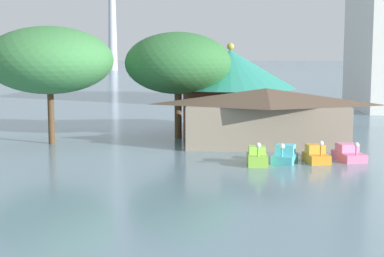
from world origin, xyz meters
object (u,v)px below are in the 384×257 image
(boathouse, at_px, (266,116))
(shoreline_tree_mid, at_px, (178,63))
(green_roof_pavilion, at_px, (230,85))
(shoreline_tree_tall_left, at_px, (49,60))
(pedal_boat_cyan, at_px, (285,155))
(pedal_boat_pink, at_px, (349,154))
(pedal_boat_orange, at_px, (316,155))
(pedal_boat_lime, at_px, (257,157))

(boathouse, distance_m, shoreline_tree_mid, 9.87)
(green_roof_pavilion, distance_m, shoreline_tree_mid, 6.42)
(shoreline_tree_mid, bearing_deg, shoreline_tree_tall_left, -158.02)
(green_roof_pavilion, relative_size, shoreline_tree_tall_left, 1.19)
(pedal_boat_cyan, relative_size, pedal_boat_pink, 0.89)
(green_roof_pavilion, height_order, shoreline_tree_mid, shoreline_tree_mid)
(pedal_boat_orange, distance_m, shoreline_tree_mid, 16.98)
(pedal_boat_cyan, bearing_deg, pedal_boat_lime, -45.88)
(pedal_boat_orange, relative_size, shoreline_tree_tall_left, 0.23)
(shoreline_tree_tall_left, height_order, shoreline_tree_mid, shoreline_tree_tall_left)
(pedal_boat_orange, bearing_deg, pedal_boat_pink, 102.62)
(boathouse, xyz_separation_m, green_roof_pavilion, (-2.84, 8.49, 2.12))
(pedal_boat_pink, bearing_deg, shoreline_tree_tall_left, -118.31)
(pedal_boat_lime, relative_size, shoreline_tree_tall_left, 0.21)
(pedal_boat_orange, height_order, boathouse, boathouse)
(pedal_boat_pink, xyz_separation_m, green_roof_pavilion, (-8.29, 14.49, 4.16))
(boathouse, bearing_deg, pedal_boat_cyan, -83.59)
(pedal_boat_orange, bearing_deg, pedal_boat_cyan, -97.28)
(pedal_boat_pink, relative_size, shoreline_tree_tall_left, 0.29)
(green_roof_pavilion, bearing_deg, pedal_boat_cyan, -76.89)
(boathouse, relative_size, green_roof_pavilion, 1.09)
(pedal_boat_pink, height_order, shoreline_tree_tall_left, shoreline_tree_tall_left)
(pedal_boat_cyan, height_order, boathouse, boathouse)
(pedal_boat_lime, xyz_separation_m, pedal_boat_cyan, (1.98, 1.01, -0.03))
(pedal_boat_pink, height_order, shoreline_tree_mid, shoreline_tree_mid)
(pedal_boat_lime, relative_size, pedal_boat_orange, 0.94)
(pedal_boat_lime, height_order, pedal_boat_orange, pedal_boat_lime)
(pedal_boat_pink, height_order, boathouse, boathouse)
(pedal_boat_cyan, xyz_separation_m, shoreline_tree_mid, (-8.38, 11.87, 6.24))
(pedal_boat_lime, distance_m, boathouse, 8.49)
(pedal_boat_lime, height_order, pedal_boat_cyan, pedal_boat_lime)
(pedal_boat_cyan, distance_m, pedal_boat_pink, 4.78)
(pedal_boat_orange, height_order, green_roof_pavilion, green_roof_pavilion)
(pedal_boat_pink, bearing_deg, pedal_boat_cyan, -88.66)
(boathouse, distance_m, green_roof_pavilion, 9.20)
(pedal_boat_cyan, xyz_separation_m, pedal_boat_orange, (2.18, 0.12, 0.01))
(pedal_boat_lime, distance_m, pedal_boat_pink, 6.97)
(pedal_boat_lime, xyz_separation_m, pedal_boat_orange, (4.15, 1.13, -0.02))
(pedal_boat_cyan, distance_m, pedal_boat_orange, 2.18)
(pedal_boat_cyan, distance_m, shoreline_tree_tall_left, 21.33)
(pedal_boat_cyan, height_order, pedal_boat_orange, pedal_boat_orange)
(pedal_boat_orange, distance_m, shoreline_tree_tall_left, 23.23)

